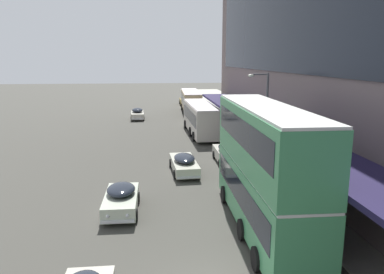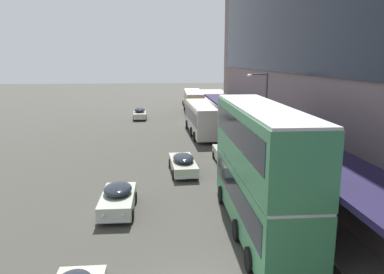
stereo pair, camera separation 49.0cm
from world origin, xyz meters
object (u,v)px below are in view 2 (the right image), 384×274
Objects in this scene: sedan_oncoming_front at (118,198)px; street_lamp at (263,116)px; transit_bus_kerbside_front at (193,101)px; fire_hydrant at (326,225)px; sedan_lead_mid at (183,163)px; sedan_second_near at (227,153)px; transit_bus_kerbside_rear at (260,166)px; sedan_far_back at (188,101)px; transit_bus_kerbside_far at (202,117)px; pedestrian_at_kerb at (328,193)px; sedan_trailing_mid at (140,114)px.

sedan_oncoming_front is 11.76m from street_lamp.
fire_hydrant is at bearing -86.58° from transit_bus_kerbside_front.
sedan_lead_mid is 4.40m from sedan_second_near.
street_lamp is at bearing 73.53° from transit_bus_kerbside_rear.
sedan_second_near is 39.51m from sedan_far_back.
street_lamp is at bearing -62.44° from sedan_second_near.
transit_bus_kerbside_far is 16.33× the size of fire_hydrant.
sedan_second_near is 2.54× the size of pedestrian_at_kerb.
transit_bus_kerbside_front is at bearing 95.25° from pedestrian_at_kerb.
pedestrian_at_kerb is at bearing 64.52° from fire_hydrant.
transit_bus_kerbside_rear is 1.56× the size of street_lamp.
sedan_oncoming_front reaches higher than fire_hydrant.
sedan_trailing_mid is at bearing 109.08° from sedan_second_near.
sedan_second_near is at bearing 108.54° from pedestrian_at_kerb.
sedan_oncoming_front is 6.21× the size of fire_hydrant.
fire_hydrant is (0.59, -9.46, -3.83)m from street_lamp.
transit_bus_kerbside_rear reaches higher than sedan_lead_mid.
transit_bus_kerbside_rear reaches higher than sedan_far_back.
transit_bus_kerbside_front is at bearing 93.42° from fire_hydrant.
sedan_second_near is at bearing 117.56° from street_lamp.
sedan_far_back is (0.62, 51.83, -2.57)m from transit_bus_kerbside_rear.
transit_bus_kerbside_far reaches higher than sedan_trailing_mid.
pedestrian_at_kerb is 7.95m from street_lamp.
transit_bus_kerbside_front reaches higher than fire_hydrant.
transit_bus_kerbside_front is at bearing -89.62° from sedan_far_back.
sedan_trailing_mid is at bearing -116.59° from sedan_far_back.
fire_hydrant is (2.44, -13.00, -0.30)m from sedan_second_near.
transit_bus_kerbside_rear reaches higher than transit_bus_kerbside_far.
street_lamp is (1.85, -3.54, 3.54)m from sedan_second_near.
transit_bus_kerbside_rear is at bearing 168.02° from fire_hydrant.
sedan_oncoming_front is 0.91× the size of sedan_far_back.
sedan_oncoming_front is 10.93m from fire_hydrant.
transit_bus_kerbside_front is 2.66× the size of sedan_oncoming_front.
pedestrian_at_kerb is 2.71m from fire_hydrant.
sedan_lead_mid is (-3.69, -31.04, -1.24)m from transit_bus_kerbside_front.
sedan_oncoming_front is (-7.75, -37.94, -1.20)m from transit_bus_kerbside_front.
street_lamp is (9.98, -27.05, 3.57)m from sedan_trailing_mid.
transit_bus_kerbside_far is (-0.63, -16.89, 0.01)m from transit_bus_kerbside_front.
sedan_lead_mid is at bearing 120.03° from fire_hydrant.
sedan_far_back is (0.56, 27.67, -1.19)m from transit_bus_kerbside_far.
sedan_oncoming_front is 0.94× the size of sedan_trailing_mid.
sedan_second_near is (3.74, 2.31, 0.08)m from sedan_lead_mid.
transit_bus_kerbside_front is at bearing 78.45° from sedan_oncoming_front.
sedan_far_back reaches higher than sedan_lead_mid.
pedestrian_at_kerb is (11.37, -1.42, 0.44)m from sedan_oncoming_front.
sedan_second_near is (0.05, -28.73, -1.16)m from transit_bus_kerbside_front.
transit_bus_kerbside_far reaches higher than fire_hydrant.
sedan_second_near is at bearing 86.52° from transit_bus_kerbside_rear.
sedan_trailing_mid is at bearing 122.55° from transit_bus_kerbside_far.
pedestrian_at_kerb is at bearing 21.37° from transit_bus_kerbside_rear.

